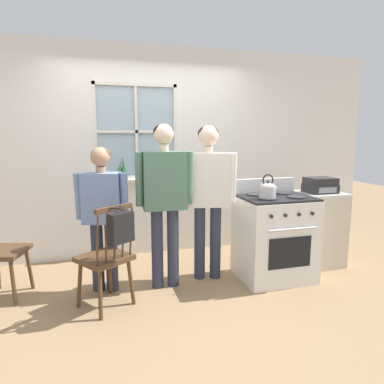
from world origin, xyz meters
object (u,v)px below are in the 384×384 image
object	(u,v)px
chair_by_window	(106,259)
handbag	(121,227)
kettle	(268,190)
person_teen_center	(164,190)
stereo	(320,185)
stove	(274,236)
side_counter	(316,229)
potted_plant	(123,172)
person_elderly_left	(102,207)
person_adult_right	(208,186)
chair_near_wall	(1,252)

from	to	relation	value
chair_by_window	handbag	xyz separation A→B (m)	(0.13, -0.19, 0.35)
chair_by_window	kettle	size ratio (longest dim) A/B	3.95
person_teen_center	stereo	bearing A→B (deg)	3.66
chair_by_window	kettle	xyz separation A→B (m)	(1.64, 0.05, 0.56)
stove	stereo	distance (m)	0.89
person_teen_center	side_counter	distance (m)	2.00
potted_plant	handbag	distance (m)	1.54
side_counter	stereo	bearing A→B (deg)	-90.00
person_elderly_left	stove	world-z (taller)	person_elderly_left
person_elderly_left	handbag	bearing A→B (deg)	-61.06
kettle	handbag	xyz separation A→B (m)	(-1.51, -0.24, -0.22)
chair_by_window	person_adult_right	xyz separation A→B (m)	(1.10, 0.37, 0.58)
potted_plant	stereo	distance (m)	2.43
person_teen_center	potted_plant	distance (m)	1.08
handbag	person_teen_center	bearing A→B (deg)	44.98
kettle	potted_plant	world-z (taller)	potted_plant
stove	handbag	distance (m)	1.75
potted_plant	stereo	xyz separation A→B (m)	(2.24, -0.93, -0.12)
person_elderly_left	stereo	size ratio (longest dim) A/B	4.31
chair_by_window	kettle	distance (m)	1.74
chair_by_window	side_counter	size ratio (longest dim) A/B	1.09
chair_near_wall	side_counter	world-z (taller)	chair_near_wall
person_elderly_left	stereo	xyz separation A→B (m)	(2.52, 0.02, 0.11)
stove	side_counter	bearing A→B (deg)	17.61
stove	stereo	world-z (taller)	stove
stove	kettle	bearing A→B (deg)	-142.73
chair_by_window	side_counter	distance (m)	2.55
stove	person_adult_right	bearing A→B (deg)	164.80
stove	person_elderly_left	bearing A→B (deg)	174.21
kettle	handbag	size ratio (longest dim) A/B	0.80
stove	person_teen_center	bearing A→B (deg)	175.16
person_elderly_left	handbag	world-z (taller)	person_elderly_left
side_counter	handbag	bearing A→B (deg)	-165.97
handbag	person_adult_right	bearing A→B (deg)	30.26
chair_by_window	side_counter	xyz separation A→B (m)	(2.52, 0.40, -0.01)
handbag	kettle	bearing A→B (deg)	9.08
chair_near_wall	side_counter	xyz separation A→B (m)	(3.49, -0.07, -0.01)
side_counter	chair_near_wall	bearing A→B (deg)	178.90
stove	kettle	world-z (taller)	kettle
handbag	side_counter	size ratio (longest dim) A/B	0.34
handbag	stove	bearing A→B (deg)	12.49
potted_plant	handbag	bearing A→B (deg)	-95.39
person_elderly_left	person_adult_right	distance (m)	1.12
person_teen_center	potted_plant	world-z (taller)	person_teen_center
chair_by_window	side_counter	bearing A→B (deg)	154.80
stove	handbag	size ratio (longest dim) A/B	3.53
person_elderly_left	side_counter	bearing A→B (deg)	16.00
stereo	stove	bearing A→B (deg)	-163.94
potted_plant	chair_by_window	bearing A→B (deg)	-101.83
person_elderly_left	side_counter	world-z (taller)	person_elderly_left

